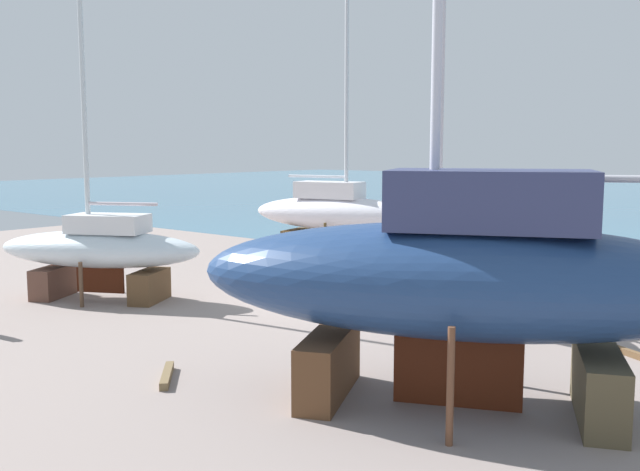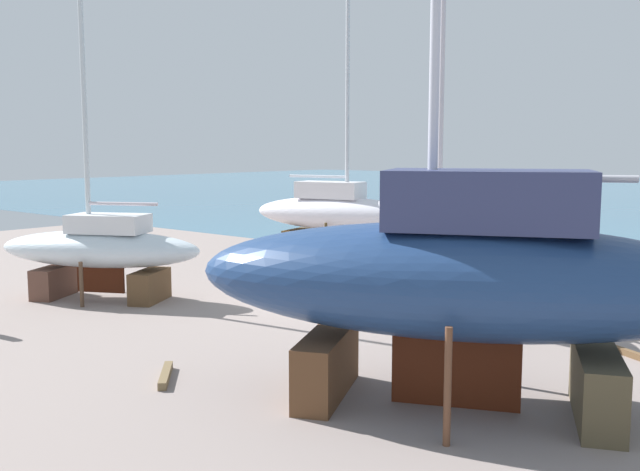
% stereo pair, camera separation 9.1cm
% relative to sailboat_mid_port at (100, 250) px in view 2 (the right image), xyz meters
% --- Properties ---
extents(ground_plane, '(51.74, 51.74, 0.00)m').
position_rel_sailboat_mid_port_xyz_m(ground_plane, '(5.39, 0.68, -1.56)').
color(ground_plane, gray).
extents(sailboat_mid_port, '(6.72, 4.89, 10.08)m').
position_rel_sailboat_mid_port_xyz_m(sailboat_mid_port, '(0.00, 0.00, 0.00)').
color(sailboat_mid_port, brown).
rests_on(sailboat_mid_port, ground).
extents(sailboat_large_starboard, '(7.65, 5.00, 10.85)m').
position_rel_sailboat_mid_port_xyz_m(sailboat_large_starboard, '(9.05, 5.38, 0.21)').
color(sailboat_large_starboard, '#4B362B').
rests_on(sailboat_large_starboard, ground).
extents(sailboat_far_slipway, '(10.04, 6.91, 15.71)m').
position_rel_sailboat_mid_port_xyz_m(sailboat_far_slipway, '(13.05, -1.19, 0.83)').
color(sailboat_far_slipway, brown).
rests_on(sailboat_far_slipway, ground).
extents(sailboat_small_center, '(7.98, 3.56, 13.64)m').
position_rel_sailboat_mid_port_xyz_m(sailboat_small_center, '(0.95, 10.62, 0.43)').
color(sailboat_small_center, brown).
rests_on(sailboat_small_center, ground).
extents(barrel_rust_far, '(0.79, 0.79, 0.77)m').
position_rel_sailboat_mid_port_xyz_m(barrel_rust_far, '(-9.43, 4.97, -1.17)').
color(barrel_rust_far, navy).
rests_on(barrel_rust_far, ground).
extents(barrel_tipped_center, '(0.96, 0.96, 0.58)m').
position_rel_sailboat_mid_port_xyz_m(barrel_tipped_center, '(-11.80, 5.32, -1.27)').
color(barrel_tipped_center, '#344665').
rests_on(barrel_tipped_center, ground).
extents(timber_plank_far, '(1.17, 1.13, 0.16)m').
position_rel_sailboat_mid_port_xyz_m(timber_plank_far, '(7.73, -3.59, -1.48)').
color(timber_plank_far, brown).
rests_on(timber_plank_far, ground).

